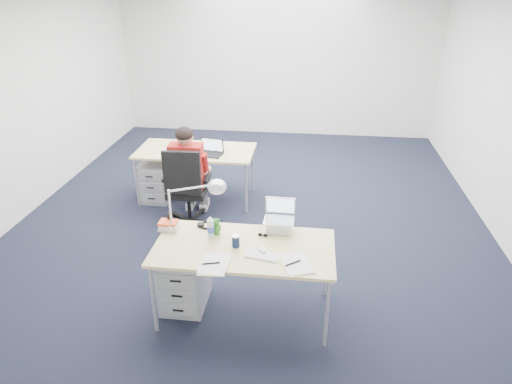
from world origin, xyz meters
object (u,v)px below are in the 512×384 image
seated_person (190,173)px  wireless_keyboard (262,256)px  desk_far (196,153)px  desk_near (244,251)px  book_stack (168,225)px  cordless_phone (170,220)px  sunglasses (263,235)px  silver_laptop (279,217)px  computer_mouse (262,250)px  drawer_pedestal_far (157,181)px  water_bottle (211,227)px  drawer_pedestal_near (185,280)px  dark_laptop (210,147)px  headphones (208,224)px  far_cup (207,144)px  office_chair (188,204)px  bear_figurine (216,226)px  desk_lamp (188,205)px  can_koozie (236,241)px

seated_person → wireless_keyboard: seated_person is taller
desk_far → desk_near: bearing=-66.5°
book_stack → cordless_phone: (0.00, 0.05, 0.03)m
desk_far → sunglasses: size_ratio=17.61×
desk_far → seated_person: (0.08, -0.62, -0.03)m
desk_near → silver_laptop: 0.47m
computer_mouse → drawer_pedestal_far: bearing=102.9°
water_bottle → cordless_phone: water_bottle is taller
drawer_pedestal_near → dark_laptop: 2.20m
wireless_keyboard → headphones: headphones is taller
drawer_pedestal_far → sunglasses: (1.74, -2.07, 0.47)m
far_cup → water_bottle: bearing=-76.5°
desk_far → wireless_keyboard: (1.20, -2.49, 0.05)m
seated_person → sunglasses: bearing=-56.6°
office_chair → far_cup: size_ratio=9.85×
seated_person → office_chair: bearing=-90.3°
drawer_pedestal_far → wireless_keyboard: wireless_keyboard is taller
drawer_pedestal_near → cordless_phone: size_ratio=4.00×
desk_far → bear_figurine: 2.29m
seated_person → dark_laptop: bearing=67.6°
headphones → sunglasses: size_ratio=2.34×
bear_figurine → desk_lamp: size_ratio=0.28×
seated_person → sunglasses: seated_person is taller
silver_laptop → wireless_keyboard: silver_laptop is taller
water_bottle → computer_mouse: bearing=-21.8°
silver_laptop → can_koozie: 0.49m
desk_lamp → cordless_phone: bearing=149.2°
desk_near → computer_mouse: bearing=-21.6°
water_bottle → sunglasses: 0.48m
computer_mouse → cordless_phone: bearing=136.2°
desk_far → silver_laptop: (1.31, -2.04, 0.20)m
desk_far → water_bottle: size_ratio=8.10×
drawer_pedestal_near → can_koozie: size_ratio=4.90×
desk_near → wireless_keyboard: wireless_keyboard is taller
drawer_pedestal_near → wireless_keyboard: 0.92m
drawer_pedestal_near → cordless_phone: (-0.16, 0.20, 0.52)m
computer_mouse → desk_far: bearing=92.1°
seated_person → bear_figurine: seated_person is taller
desk_near → dark_laptop: bearing=109.7°
water_bottle → far_cup: bearing=103.5°
seated_person → can_koozie: size_ratio=11.51×
bear_figurine → drawer_pedestal_far: bearing=101.4°
desk_far → seated_person: size_ratio=1.24×
drawer_pedestal_far → cordless_phone: (0.84, -2.00, 0.52)m
bear_figurine → seated_person: bearing=92.5°
drawer_pedestal_far → desk_lamp: (1.05, -2.08, 0.74)m
silver_laptop → sunglasses: 0.23m
drawer_pedestal_far → drawer_pedestal_near: bearing=-65.5°
can_koozie → office_chair: bearing=119.2°
can_koozie → water_bottle: bearing=151.6°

